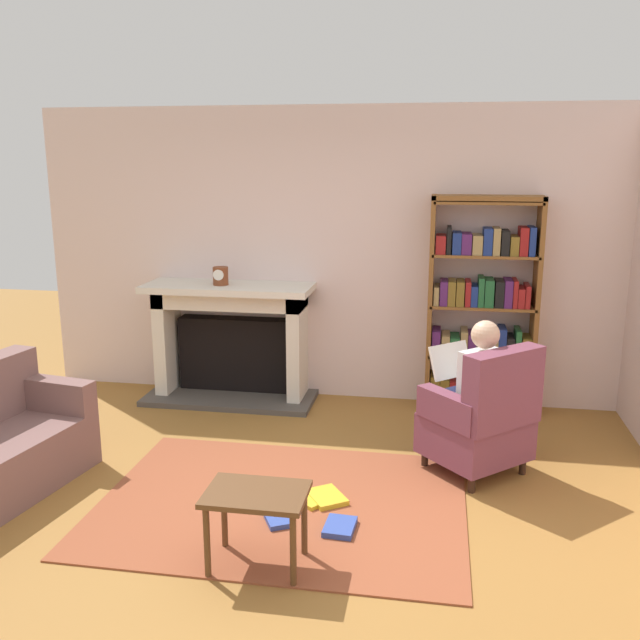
% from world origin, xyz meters
% --- Properties ---
extents(ground, '(14.00, 14.00, 0.00)m').
position_xyz_m(ground, '(0.00, 0.00, 0.00)').
color(ground, olive).
extents(back_wall, '(5.60, 0.10, 2.70)m').
position_xyz_m(back_wall, '(0.00, 2.55, 1.35)').
color(back_wall, beige).
rests_on(back_wall, ground).
extents(area_rug, '(2.40, 1.80, 0.01)m').
position_xyz_m(area_rug, '(0.00, 0.30, 0.01)').
color(area_rug, brown).
rests_on(area_rug, ground).
extents(fireplace, '(1.59, 0.64, 1.10)m').
position_xyz_m(fireplace, '(-0.93, 2.30, 0.58)').
color(fireplace, '#4C4742').
rests_on(fireplace, ground).
extents(mantel_clock, '(0.14, 0.14, 0.17)m').
position_xyz_m(mantel_clock, '(-0.99, 2.20, 1.19)').
color(mantel_clock, brown).
rests_on(mantel_clock, fireplace).
extents(bookshelf, '(0.95, 0.32, 1.93)m').
position_xyz_m(bookshelf, '(1.35, 2.33, 0.93)').
color(bookshelf, brown).
rests_on(bookshelf, ground).
extents(armchair_reading, '(0.89, 0.89, 0.97)m').
position_xyz_m(armchair_reading, '(1.31, 0.99, 0.42)').
color(armchair_reading, '#331E14').
rests_on(armchair_reading, ground).
extents(seated_reader, '(0.58, 0.59, 1.14)m').
position_xyz_m(seated_reader, '(1.23, 1.07, 0.62)').
color(seated_reader, silver).
rests_on(seated_reader, ground).
extents(side_table, '(0.56, 0.39, 0.46)m').
position_xyz_m(side_table, '(0.02, -0.42, 0.38)').
color(side_table, brown).
rests_on(side_table, ground).
extents(scattered_books, '(0.60, 0.66, 0.04)m').
position_xyz_m(scattered_books, '(0.28, 0.21, 0.03)').
color(scattered_books, '#334CA5').
rests_on(scattered_books, area_rug).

